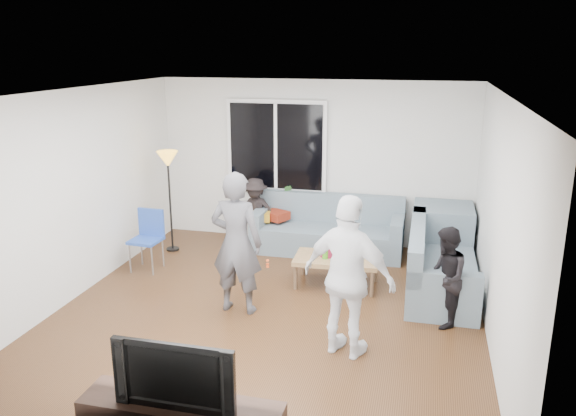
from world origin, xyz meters
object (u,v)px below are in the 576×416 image
(side_chair, at_px, (146,241))
(spectator_back, at_px, (255,212))
(coffee_table, at_px, (336,271))
(sofa_back_section, at_px, (328,225))
(spectator_right, at_px, (445,277))
(player_right, at_px, (349,277))
(player_left, at_px, (236,243))
(television, at_px, (179,370))
(sofa_right_section, at_px, (443,260))
(floor_lamp, at_px, (170,202))

(side_chair, xyz_separation_m, spectator_back, (1.20, 1.39, 0.12))
(coffee_table, xyz_separation_m, side_chair, (-2.71, -0.09, 0.23))
(sofa_back_section, bearing_deg, coffee_table, -74.90)
(sofa_back_section, xyz_separation_m, spectator_right, (1.70, -2.08, 0.16))
(coffee_table, height_order, player_right, player_right)
(player_left, height_order, spectator_right, player_left)
(player_left, distance_m, television, 2.52)
(spectator_back, height_order, television, spectator_back)
(player_right, bearing_deg, television, 78.91)
(sofa_right_section, height_order, floor_lamp, floor_lamp)
(player_right, height_order, television, player_right)
(coffee_table, height_order, floor_lamp, floor_lamp)
(spectator_back, bearing_deg, sofa_back_section, 2.94)
(sofa_back_section, relative_size, television, 2.38)
(sofa_back_section, relative_size, coffee_table, 2.09)
(side_chair, height_order, spectator_right, spectator_right)
(floor_lamp, xyz_separation_m, spectator_back, (1.20, 0.54, -0.23))
(player_left, bearing_deg, coffee_table, -132.76)
(television, bearing_deg, player_left, 98.67)
(player_left, relative_size, spectator_right, 1.48)
(coffee_table, height_order, side_chair, side_chair)
(sofa_back_section, distance_m, side_chair, 2.73)
(player_right, height_order, spectator_right, player_right)
(coffee_table, xyz_separation_m, spectator_back, (-1.51, 1.30, 0.35))
(player_right, distance_m, spectator_right, 1.35)
(sofa_right_section, bearing_deg, floor_lamp, 81.67)
(floor_lamp, relative_size, spectator_back, 1.42)
(sofa_back_section, relative_size, player_left, 1.34)
(floor_lamp, distance_m, television, 4.73)
(coffee_table, distance_m, player_right, 1.87)
(spectator_right, relative_size, spectator_back, 1.06)
(player_left, bearing_deg, sofa_back_section, -103.99)
(floor_lamp, xyz_separation_m, spectator_right, (4.07, -1.57, -0.20))
(side_chair, bearing_deg, television, -55.14)
(coffee_table, bearing_deg, sofa_right_section, 6.89)
(coffee_table, bearing_deg, floor_lamp, 164.35)
(side_chair, relative_size, spectator_back, 0.78)
(player_left, distance_m, spectator_right, 2.42)
(coffee_table, xyz_separation_m, player_right, (0.38, -1.71, 0.65))
(coffee_table, bearing_deg, television, -100.63)
(coffee_table, bearing_deg, spectator_right, -30.81)
(coffee_table, distance_m, player_left, 1.59)
(coffee_table, relative_size, spectator_back, 1.00)
(floor_lamp, height_order, player_left, player_left)
(floor_lamp, bearing_deg, side_chair, -90.00)
(spectator_right, bearing_deg, television, -39.05)
(floor_lamp, height_order, television, floor_lamp)
(coffee_table, xyz_separation_m, spectator_right, (1.36, -0.81, 0.38))
(coffee_table, relative_size, floor_lamp, 0.71)
(coffee_table, relative_size, player_right, 0.65)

